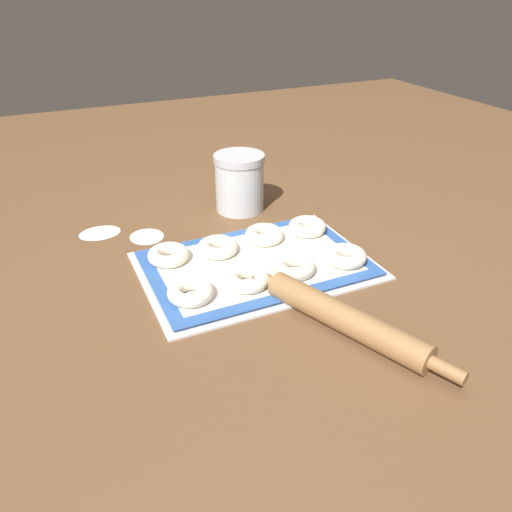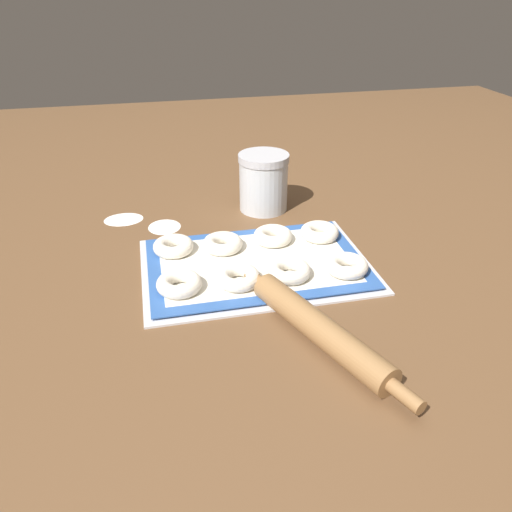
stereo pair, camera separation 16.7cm
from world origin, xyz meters
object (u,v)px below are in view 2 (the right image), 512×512
(bagel_back_far_left, at_px, (173,246))
(bagel_front_mid_right, at_px, (289,271))
(baking_tray, at_px, (256,265))
(bagel_back_mid_left, at_px, (223,244))
(bagel_back_mid_right, at_px, (273,236))
(bagel_front_far_left, at_px, (179,284))
(bagel_front_far_right, at_px, (347,266))
(bagel_back_far_right, at_px, (320,232))
(flour_canister, at_px, (264,182))
(bagel_front_mid_left, at_px, (238,277))
(rolling_pin, at_px, (319,328))

(bagel_back_far_left, bearing_deg, bagel_front_mid_right, -35.04)
(bagel_back_far_left, bearing_deg, baking_tray, -25.98)
(bagel_back_mid_left, height_order, bagel_back_mid_right, same)
(bagel_back_mid_left, bearing_deg, bagel_back_far_left, 173.84)
(bagel_back_mid_left, bearing_deg, bagel_front_far_left, -127.41)
(bagel_front_mid_right, height_order, bagel_front_far_right, same)
(baking_tray, bearing_deg, bagel_back_mid_right, 54.48)
(baking_tray, distance_m, bagel_back_far_left, 0.17)
(bagel_front_mid_right, distance_m, bagel_back_far_right, 0.17)
(bagel_front_far_right, height_order, bagel_back_far_right, same)
(bagel_back_far_right, bearing_deg, flour_canister, 111.34)
(baking_tray, height_order, bagel_front_mid_left, bagel_front_mid_left)
(bagel_front_far_right, relative_size, rolling_pin, 0.22)
(bagel_back_far_left, distance_m, rolling_pin, 0.36)
(baking_tray, bearing_deg, flour_canister, 73.60)
(bagel_front_far_left, relative_size, bagel_back_mid_left, 1.00)
(bagel_front_mid_left, distance_m, rolling_pin, 0.19)
(bagel_front_far_left, bearing_deg, flour_canister, 54.88)
(bagel_front_mid_left, relative_size, bagel_back_far_left, 1.00)
(bagel_front_mid_right, bearing_deg, bagel_back_mid_left, 128.17)
(bagel_back_far_right, relative_size, rolling_pin, 0.22)
(baking_tray, distance_m, bagel_back_mid_right, 0.09)
(bagel_back_far_right, bearing_deg, bagel_front_mid_right, -128.00)
(bagel_back_mid_right, distance_m, rolling_pin, 0.30)
(bagel_back_mid_left, bearing_deg, baking_tray, -49.46)
(bagel_front_far_right, distance_m, bagel_back_mid_right, 0.17)
(baking_tray, relative_size, bagel_back_far_left, 5.44)
(bagel_front_far_left, relative_size, bagel_back_mid_right, 1.00)
(bagel_back_mid_right, bearing_deg, bagel_back_far_left, 179.82)
(bagel_front_mid_left, distance_m, bagel_back_far_left, 0.17)
(bagel_back_mid_right, xyz_separation_m, bagel_back_far_right, (0.10, -0.00, 0.00))
(bagel_front_mid_left, xyz_separation_m, bagel_front_far_right, (0.20, -0.00, 0.00))
(bagel_front_mid_left, bearing_deg, bagel_front_far_right, -1.19)
(bagel_back_mid_right, relative_size, bagel_back_far_right, 1.00)
(bagel_front_far_left, height_order, bagel_back_far_right, same)
(flour_canister, distance_m, rolling_pin, 0.49)
(bagel_back_mid_right, bearing_deg, rolling_pin, -91.09)
(bagel_front_far_right, bearing_deg, bagel_front_mid_left, 178.81)
(bagel_front_far_left, height_order, bagel_back_mid_left, same)
(bagel_back_far_right, bearing_deg, rolling_pin, -109.06)
(bagel_front_far_right, bearing_deg, baking_tray, 155.23)
(bagel_front_mid_left, relative_size, bagel_back_mid_right, 1.00)
(bagel_front_mid_right, height_order, rolling_pin, rolling_pin)
(bagel_back_mid_right, height_order, rolling_pin, rolling_pin)
(bagel_back_mid_right, bearing_deg, bagel_back_mid_left, -174.70)
(bagel_back_far_left, distance_m, flour_canister, 0.29)
(bagel_front_far_right, distance_m, bagel_back_mid_left, 0.24)
(bagel_back_far_left, xyz_separation_m, bagel_back_mid_right, (0.20, -0.00, 0.00))
(baking_tray, distance_m, flour_canister, 0.27)
(bagel_front_far_right, height_order, bagel_back_mid_right, same)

